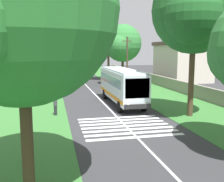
{
  "coord_description": "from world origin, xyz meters",
  "views": [
    {
      "loc": [
        -19.86,
        5.33,
        5.72
      ],
      "look_at": [
        6.74,
        -0.54,
        1.6
      ],
      "focal_mm": 43.41,
      "sensor_mm": 36.0,
      "label": 1
    }
  ],
  "objects_px": {
    "utility_pole": "(127,63)",
    "trailing_car_1": "(70,76)",
    "roadside_tree_right_2": "(122,44)",
    "pedestrian": "(55,106)",
    "trailing_minibus_0": "(84,68)",
    "trailing_car_0": "(74,80)",
    "roadside_tree_left_0": "(49,43)",
    "roadside_tree_right_0": "(191,14)",
    "roadside_building": "(182,61)",
    "coach_bus": "(121,84)",
    "roadside_tree_left_2": "(45,45)",
    "roadside_tree_right_3": "(108,37)",
    "roadside_tree_left_1": "(18,15)",
    "roadside_tree_left_3": "(48,44)"
  },
  "relations": [
    {
      "from": "trailing_minibus_0",
      "to": "roadside_tree_left_1",
      "type": "xyz_separation_m",
      "value": [
        -53.66,
        8.56,
        5.5
      ]
    },
    {
      "from": "roadside_tree_right_2",
      "to": "roadside_tree_left_2",
      "type": "bearing_deg",
      "value": 92.48
    },
    {
      "from": "trailing_car_0",
      "to": "roadside_tree_left_0",
      "type": "relative_size",
      "value": 0.39
    },
    {
      "from": "trailing_minibus_0",
      "to": "roadside_tree_left_3",
      "type": "xyz_separation_m",
      "value": [
        -2.4,
        8.2,
        5.44
      ]
    },
    {
      "from": "roadside_building",
      "to": "roadside_tree_left_2",
      "type": "bearing_deg",
      "value": 100.55
    },
    {
      "from": "utility_pole",
      "to": "roadside_tree_right_0",
      "type": "bearing_deg",
      "value": -176.6
    },
    {
      "from": "coach_bus",
      "to": "roadside_tree_left_0",
      "type": "xyz_separation_m",
      "value": [
        53.72,
        7.72,
        5.58
      ]
    },
    {
      "from": "trailing_minibus_0",
      "to": "roadside_tree_right_2",
      "type": "xyz_separation_m",
      "value": [
        -21.45,
        -3.78,
        5.12
      ]
    },
    {
      "from": "utility_pole",
      "to": "trailing_car_1",
      "type": "bearing_deg",
      "value": 22.68
    },
    {
      "from": "roadside_tree_left_0",
      "to": "roadside_tree_left_2",
      "type": "distance_m",
      "value": 38.62
    },
    {
      "from": "roadside_tree_left_2",
      "to": "roadside_tree_right_0",
      "type": "bearing_deg",
      "value": -149.95
    },
    {
      "from": "roadside_tree_right_3",
      "to": "pedestrian",
      "type": "height_order",
      "value": "roadside_tree_right_3"
    },
    {
      "from": "roadside_tree_left_0",
      "to": "roadside_tree_right_3",
      "type": "height_order",
      "value": "roadside_tree_left_0"
    },
    {
      "from": "coach_bus",
      "to": "roadside_tree_left_2",
      "type": "relative_size",
      "value": 1.17
    },
    {
      "from": "trailing_car_1",
      "to": "pedestrian",
      "type": "xyz_separation_m",
      "value": [
        -30.76,
        3.19,
        0.24
      ]
    },
    {
      "from": "coach_bus",
      "to": "roadside_tree_right_3",
      "type": "relative_size",
      "value": 1.02
    },
    {
      "from": "pedestrian",
      "to": "trailing_car_1",
      "type": "bearing_deg",
      "value": -5.93
    },
    {
      "from": "roadside_tree_left_0",
      "to": "roadside_tree_right_3",
      "type": "xyz_separation_m",
      "value": [
        -30.63,
        -10.92,
        0.41
      ]
    },
    {
      "from": "roadside_tree_left_2",
      "to": "pedestrian",
      "type": "bearing_deg",
      "value": -176.58
    },
    {
      "from": "trailing_car_0",
      "to": "roadside_tree_left_0",
      "type": "height_order",
      "value": "roadside_tree_left_0"
    },
    {
      "from": "roadside_tree_right_3",
      "to": "utility_pole",
      "type": "distance_m",
      "value": 13.86
    },
    {
      "from": "roadside_tree_left_3",
      "to": "roadside_tree_right_0",
      "type": "relative_size",
      "value": 0.83
    },
    {
      "from": "roadside_tree_right_3",
      "to": "utility_pole",
      "type": "xyz_separation_m",
      "value": [
        -13.21,
        -0.16,
        -4.18
      ]
    },
    {
      "from": "trailing_car_0",
      "to": "roadside_tree_right_3",
      "type": "height_order",
      "value": "roadside_tree_right_3"
    },
    {
      "from": "roadside_tree_left_3",
      "to": "roadside_building",
      "type": "height_order",
      "value": "roadside_tree_left_3"
    },
    {
      "from": "roadside_tree_left_0",
      "to": "roadside_tree_left_1",
      "type": "distance_m",
      "value": 70.29
    },
    {
      "from": "roadside_tree_right_2",
      "to": "pedestrian",
      "type": "xyz_separation_m",
      "value": [
        -19.45,
        11.0,
        -5.76
      ]
    },
    {
      "from": "roadside_tree_left_0",
      "to": "roadside_tree_right_2",
      "type": "relative_size",
      "value": 1.12
    },
    {
      "from": "roadside_tree_right_2",
      "to": "pedestrian",
      "type": "relative_size",
      "value": 5.83
    },
    {
      "from": "coach_bus",
      "to": "roadside_building",
      "type": "bearing_deg",
      "value": -40.39
    },
    {
      "from": "trailing_minibus_0",
      "to": "roadside_building",
      "type": "relative_size",
      "value": 0.51
    },
    {
      "from": "roadside_tree_left_1",
      "to": "pedestrian",
      "type": "bearing_deg",
      "value": -6.03
    },
    {
      "from": "trailing_car_1",
      "to": "roadside_tree_right_0",
      "type": "height_order",
      "value": "roadside_tree_right_0"
    },
    {
      "from": "coach_bus",
      "to": "roadside_tree_right_2",
      "type": "height_order",
      "value": "roadside_tree_right_2"
    },
    {
      "from": "roadside_tree_left_0",
      "to": "roadside_tree_left_3",
      "type": "height_order",
      "value": "roadside_tree_left_0"
    },
    {
      "from": "trailing_minibus_0",
      "to": "roadside_building",
      "type": "height_order",
      "value": "roadside_building"
    },
    {
      "from": "trailing_minibus_0",
      "to": "roadside_building",
      "type": "distance_m",
      "value": 24.07
    },
    {
      "from": "roadside_tree_left_1",
      "to": "roadside_tree_left_2",
      "type": "bearing_deg",
      "value": -0.39
    },
    {
      "from": "roadside_tree_right_2",
      "to": "trailing_minibus_0",
      "type": "bearing_deg",
      "value": 10.0
    },
    {
      "from": "trailing_car_0",
      "to": "roadside_tree_left_1",
      "type": "relative_size",
      "value": 0.4
    },
    {
      "from": "utility_pole",
      "to": "pedestrian",
      "type": "height_order",
      "value": "utility_pole"
    },
    {
      "from": "roadside_tree_left_0",
      "to": "roadside_tree_left_2",
      "type": "bearing_deg",
      "value": 179.43
    },
    {
      "from": "trailing_car_0",
      "to": "roadside_tree_left_3",
      "type": "relative_size",
      "value": 0.42
    },
    {
      "from": "trailing_car_0",
      "to": "roadside_tree_right_0",
      "type": "xyz_separation_m",
      "value": [
        -25.84,
        -7.79,
        8.03
      ]
    },
    {
      "from": "roadside_tree_right_0",
      "to": "roadside_tree_right_3",
      "type": "xyz_separation_m",
      "value": [
        29.45,
        1.13,
        -0.56
      ]
    },
    {
      "from": "coach_bus",
      "to": "trailing_minibus_0",
      "type": "height_order",
      "value": "coach_bus"
    },
    {
      "from": "roadside_building",
      "to": "coach_bus",
      "type": "bearing_deg",
      "value": 139.61
    },
    {
      "from": "roadside_tree_left_0",
      "to": "roadside_tree_right_2",
      "type": "height_order",
      "value": "roadside_tree_left_0"
    },
    {
      "from": "roadside_tree_right_2",
      "to": "coach_bus",
      "type": "bearing_deg",
      "value": 165.58
    },
    {
      "from": "trailing_car_0",
      "to": "roadside_tree_right_2",
      "type": "distance_m",
      "value": 10.34
    }
  ]
}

